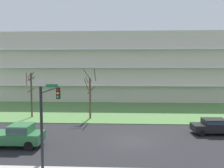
{
  "coord_description": "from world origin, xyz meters",
  "views": [
    {
      "loc": [
        -0.91,
        -20.7,
        6.91
      ],
      "look_at": [
        -2.11,
        6.0,
        4.83
      ],
      "focal_mm": 36.42,
      "sensor_mm": 36.0,
      "label": 1
    }
  ],
  "objects": [
    {
      "name": "traffic_signal_mast",
      "position": [
        -6.07,
        -5.11,
        3.84
      ],
      "size": [
        0.9,
        4.31,
        5.64
      ],
      "color": "black",
      "rests_on": "ground"
    },
    {
      "name": "pickup_green_near_left",
      "position": [
        -10.2,
        -2.0,
        1.02
      ],
      "size": [
        5.42,
        2.05,
        1.95
      ],
      "rotation": [
        0.0,
        0.0,
        0.01
      ],
      "color": "#2D6B3D",
      "rests_on": "ground"
    },
    {
      "name": "sedan_black_center_left",
      "position": [
        8.49,
        2.5,
        0.87
      ],
      "size": [
        4.44,
        1.91,
        1.57
      ],
      "rotation": [
        0.0,
        0.0,
        3.17
      ],
      "color": "black",
      "rests_on": "ground"
    },
    {
      "name": "apartment_building",
      "position": [
        0.0,
        28.78,
        6.75
      ],
      "size": [
        51.73,
        14.51,
        13.5
      ],
      "color": "beige",
      "rests_on": "ground"
    },
    {
      "name": "tree_left",
      "position": [
        -5.11,
        8.64,
        3.28
      ],
      "size": [
        1.59,
        1.58,
        6.66
      ],
      "color": "brown",
      "rests_on": "ground"
    },
    {
      "name": "grass_lawn_strip",
      "position": [
        0.0,
        14.0,
        0.04
      ],
      "size": [
        80.0,
        16.0,
        0.08
      ],
      "primitive_type": "cube",
      "color": "#547F42",
      "rests_on": "ground"
    },
    {
      "name": "tree_far_left",
      "position": [
        -13.15,
        9.12,
        3.41
      ],
      "size": [
        1.25,
        1.46,
        6.2
      ],
      "color": "#4C3828",
      "rests_on": "ground"
    },
    {
      "name": "ground",
      "position": [
        0.0,
        0.0,
        0.0
      ],
      "size": [
        160.0,
        160.0,
        0.0
      ],
      "primitive_type": "plane",
      "color": "#232326"
    }
  ]
}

